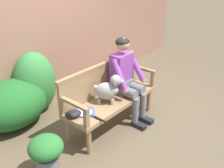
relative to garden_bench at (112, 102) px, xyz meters
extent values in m
plane|color=brown|center=(0.00, 0.00, -0.40)|extent=(40.00, 40.00, 0.00)
cube|color=#936651|center=(0.00, 1.57, 0.81)|extent=(8.00, 0.30, 2.41)
ellipsoid|color=#337538|center=(-0.49, 1.25, 0.13)|extent=(0.71, 0.63, 1.04)
ellipsoid|color=#1E5B23|center=(-1.00, 1.16, -0.03)|extent=(1.12, 0.92, 0.73)
cube|color=#93704C|center=(0.00, 0.00, 0.03)|extent=(1.59, 0.54, 0.06)
cylinder|color=#93704C|center=(-0.72, -0.21, -0.20)|extent=(0.07, 0.07, 0.40)
cylinder|color=#93704C|center=(0.72, -0.21, -0.20)|extent=(0.07, 0.07, 0.40)
cylinder|color=#93704C|center=(-0.72, 0.21, -0.20)|extent=(0.07, 0.07, 0.40)
cylinder|color=#93704C|center=(0.72, 0.21, -0.20)|extent=(0.07, 0.07, 0.40)
cube|color=#93704C|center=(0.00, 0.24, 0.29)|extent=(1.59, 0.05, 0.46)
cube|color=#93704C|center=(0.00, 0.24, 0.54)|extent=(1.63, 0.06, 0.04)
cube|color=#93704C|center=(-0.76, -0.23, 0.18)|extent=(0.06, 0.06, 0.24)
cube|color=#93704C|center=(-0.76, 0.00, 0.32)|extent=(0.06, 0.54, 0.04)
cube|color=#93704C|center=(0.76, -0.23, 0.18)|extent=(0.06, 0.06, 0.24)
cube|color=#93704C|center=(0.76, 0.00, 0.32)|extent=(0.06, 0.54, 0.04)
cube|color=black|center=(0.21, -0.37, -0.36)|extent=(0.10, 0.24, 0.07)
cylinder|color=slate|center=(0.21, -0.29, -0.12)|extent=(0.10, 0.10, 0.41)
cylinder|color=slate|center=(0.21, -0.12, 0.14)|extent=(0.15, 0.34, 0.15)
cube|color=black|center=(0.41, -0.37, -0.36)|extent=(0.10, 0.24, 0.07)
cylinder|color=slate|center=(0.41, -0.29, -0.12)|extent=(0.10, 0.10, 0.41)
cylinder|color=slate|center=(0.41, -0.12, 0.14)|extent=(0.15, 0.34, 0.15)
cube|color=slate|center=(0.31, 0.05, 0.16)|extent=(0.32, 0.24, 0.20)
cube|color=#843D93|center=(0.31, 0.07, 0.42)|extent=(0.34, 0.22, 0.52)
cylinder|color=#843D93|center=(0.10, -0.06, 0.44)|extent=(0.14, 0.35, 0.45)
sphere|color=tan|center=(0.08, -0.19, 0.24)|extent=(0.09, 0.09, 0.09)
cylinder|color=#843D93|center=(0.52, -0.06, 0.44)|extent=(0.14, 0.35, 0.45)
sphere|color=tan|center=(0.54, -0.19, 0.24)|extent=(0.09, 0.09, 0.09)
sphere|color=tan|center=(0.31, 0.05, 0.83)|extent=(0.20, 0.20, 0.20)
ellipsoid|color=black|center=(0.31, 0.06, 0.86)|extent=(0.21, 0.21, 0.14)
cylinder|color=gray|center=(-0.13, -0.11, 0.10)|extent=(0.05, 0.05, 0.08)
cylinder|color=gray|center=(-0.03, -0.04, 0.10)|extent=(0.05, 0.05, 0.08)
cylinder|color=gray|center=(-0.24, 0.04, 0.10)|extent=(0.05, 0.05, 0.08)
cylinder|color=gray|center=(-0.14, 0.11, 0.10)|extent=(0.05, 0.05, 0.08)
ellipsoid|color=gray|center=(-0.14, 0.00, 0.25)|extent=(0.35, 0.38, 0.25)
sphere|color=gray|center=(-0.07, -0.09, 0.27)|extent=(0.15, 0.15, 0.15)
sphere|color=gray|center=(-0.05, -0.11, 0.42)|extent=(0.16, 0.16, 0.16)
ellipsoid|color=gray|center=(-0.01, -0.17, 0.41)|extent=(0.11, 0.11, 0.06)
ellipsoid|color=gray|center=(-0.11, -0.14, 0.41)|extent=(0.06, 0.06, 0.12)
ellipsoid|color=gray|center=(0.00, -0.07, 0.41)|extent=(0.06, 0.06, 0.12)
sphere|color=gray|center=(-0.22, 0.12, 0.30)|extent=(0.07, 0.07, 0.07)
torus|color=blue|center=(-0.53, 0.05, 0.07)|extent=(0.29, 0.29, 0.02)
cylinder|color=silver|center=(-0.53, 0.05, 0.06)|extent=(0.25, 0.25, 0.00)
cube|color=blue|center=(-0.53, -0.11, 0.07)|extent=(0.04, 0.07, 0.02)
cylinder|color=black|center=(-0.53, -0.25, 0.07)|extent=(0.03, 0.22, 0.03)
ellipsoid|color=black|center=(-0.70, 0.08, 0.10)|extent=(0.27, 0.25, 0.09)
cylinder|color=slate|center=(-1.29, -0.09, -0.27)|extent=(0.27, 0.27, 0.26)
torus|color=slate|center=(-1.29, -0.09, -0.14)|extent=(0.30, 0.30, 0.02)
ellipsoid|color=#286B2D|center=(-1.29, -0.09, 0.00)|extent=(0.41, 0.41, 0.27)
camera|label=1|loc=(-2.60, -2.21, 1.97)|focal=41.62mm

